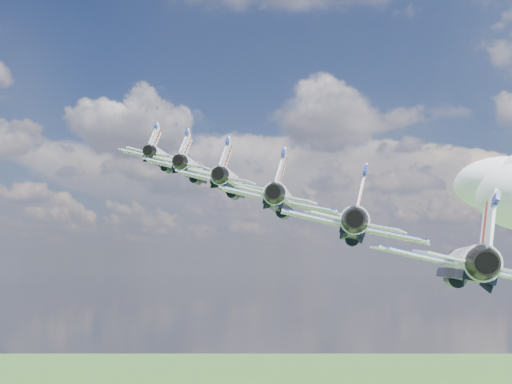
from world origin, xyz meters
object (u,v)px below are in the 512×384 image
(jet_4, at_px, (355,227))
(jet_2, at_px, (233,184))
(jet_0, at_px, (165,160))
(jet_3, at_px, (283,202))
(jet_5, at_px, (462,264))
(jet_1, at_px, (194,170))

(jet_4, bearing_deg, jet_2, 126.33)
(jet_0, bearing_deg, jet_3, -53.67)
(jet_5, bearing_deg, jet_1, 126.33)
(jet_3, relative_size, jet_4, 1.00)
(jet_3, xyz_separation_m, jet_5, (17.02, -15.89, -6.32))
(jet_1, xyz_separation_m, jet_5, (34.04, -31.77, -12.63))
(jet_3, height_order, jet_5, jet_3)
(jet_1, xyz_separation_m, jet_4, (25.53, -23.83, -9.48))
(jet_0, bearing_deg, jet_5, -53.67)
(jet_0, distance_m, jet_1, 12.06)
(jet_3, distance_m, jet_4, 12.06)
(jet_2, relative_size, jet_4, 1.00)
(jet_0, bearing_deg, jet_2, -53.67)
(jet_2, bearing_deg, jet_1, 126.33)
(jet_1, relative_size, jet_2, 1.00)
(jet_1, bearing_deg, jet_4, -53.67)
(jet_3, bearing_deg, jet_5, -53.67)
(jet_0, relative_size, jet_4, 1.00)
(jet_2, distance_m, jet_5, 36.19)
(jet_3, bearing_deg, jet_0, 126.33)
(jet_2, xyz_separation_m, jet_3, (8.51, -7.94, -3.16))
(jet_0, relative_size, jet_3, 1.00)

